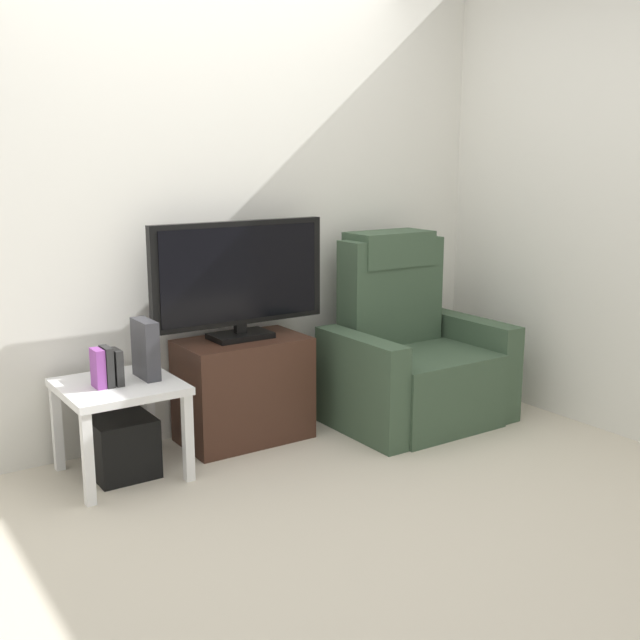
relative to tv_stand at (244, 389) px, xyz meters
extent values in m
plane|color=beige|center=(-0.10, -0.87, -0.28)|extent=(6.40, 6.40, 0.00)
cube|color=silver|center=(-0.10, 0.26, 1.02)|extent=(6.40, 0.06, 2.60)
cube|color=silver|center=(1.78, -0.87, 1.02)|extent=(0.06, 4.48, 2.60)
cube|color=#3D2319|center=(0.00, 0.00, 0.00)|extent=(0.68, 0.40, 0.56)
cube|color=black|center=(0.00, -0.19, 0.11)|extent=(0.62, 0.02, 0.02)
cube|color=black|center=(0.00, -0.14, 0.15)|extent=(0.34, 0.11, 0.04)
cube|color=black|center=(0.00, 0.02, 0.29)|extent=(0.32, 0.20, 0.03)
cube|color=black|center=(0.00, 0.02, 0.33)|extent=(0.06, 0.04, 0.05)
cube|color=black|center=(0.00, 0.02, 0.63)|extent=(0.99, 0.05, 0.54)
cube|color=black|center=(0.00, 0.00, 0.63)|extent=(0.91, 0.01, 0.49)
cube|color=#384C38|center=(0.98, -0.30, -0.07)|extent=(0.70, 0.72, 0.42)
cube|color=#384C38|center=(0.98, -0.03, 0.45)|extent=(0.64, 0.20, 0.62)
cube|color=#384C38|center=(0.98, -0.01, 0.70)|extent=(0.50, 0.26, 0.20)
cube|color=#384C38|center=(0.56, -0.30, 0.00)|extent=(0.14, 0.68, 0.56)
cube|color=#384C38|center=(1.40, -0.30, 0.00)|extent=(0.14, 0.68, 0.56)
cube|color=white|center=(-0.72, -0.10, 0.16)|extent=(0.54, 0.54, 0.04)
cube|color=white|center=(-0.96, -0.34, -0.07)|extent=(0.04, 0.04, 0.43)
cube|color=white|center=(-0.48, -0.34, -0.07)|extent=(0.04, 0.04, 0.43)
cube|color=white|center=(-0.96, 0.14, -0.07)|extent=(0.04, 0.04, 0.43)
cube|color=white|center=(-0.48, 0.14, -0.07)|extent=(0.04, 0.04, 0.43)
cube|color=black|center=(-0.72, -0.10, -0.14)|extent=(0.29, 0.29, 0.29)
cube|color=purple|center=(-0.82, -0.12, 0.27)|extent=(0.04, 0.10, 0.18)
cube|color=#262626|center=(-0.78, -0.12, 0.28)|extent=(0.03, 0.11, 0.19)
cube|color=#262626|center=(-0.73, -0.12, 0.27)|extent=(0.04, 0.11, 0.17)
cube|color=#333338|center=(-0.57, -0.09, 0.32)|extent=(0.07, 0.20, 0.29)
camera|label=1|loc=(-1.90, -3.56, 1.24)|focal=43.63mm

